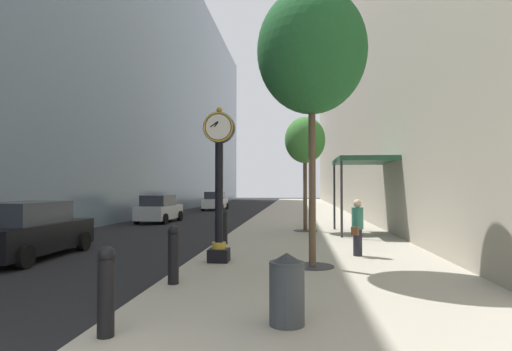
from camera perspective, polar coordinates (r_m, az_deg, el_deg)
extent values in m
plane|color=black|center=(30.43, 0.05, -5.72)|extent=(110.00, 110.00, 0.00)
cube|color=#ADA593|center=(33.28, 6.66, -5.24)|extent=(7.08, 80.00, 0.14)
cube|color=slate|center=(37.86, -18.91, 13.61)|extent=(9.00, 80.00, 24.13)
cube|color=#A89E89|center=(37.26, 19.96, 21.40)|extent=(9.00, 80.00, 33.38)
cube|color=black|center=(11.39, -5.17, -10.94)|extent=(0.55, 0.55, 0.35)
cylinder|color=gold|center=(11.35, -5.17, -9.62)|extent=(0.39, 0.38, 0.18)
cylinder|color=black|center=(11.24, -5.15, -2.34)|extent=(0.22, 0.22, 2.70)
cylinder|color=black|center=(11.36, -5.12, 6.61)|extent=(0.84, 0.28, 0.84)
torus|color=gold|center=(11.21, -5.27, 6.72)|extent=(0.82, 0.05, 0.82)
cylinder|color=white|center=(11.21, -5.27, 6.72)|extent=(0.69, 0.01, 0.69)
cylinder|color=white|center=(11.50, -4.98, 6.50)|extent=(0.69, 0.01, 0.69)
sphere|color=gold|center=(11.44, -5.12, 9.05)|extent=(0.16, 0.16, 0.16)
cube|color=black|center=(11.22, -5.53, 7.06)|extent=(0.13, 0.01, 0.15)
cube|color=black|center=(11.24, -5.81, 7.08)|extent=(0.23, 0.01, 0.17)
cylinder|color=black|center=(6.14, -20.07, -15.65)|extent=(0.23, 0.23, 1.04)
sphere|color=black|center=(6.02, -20.01, -10.27)|extent=(0.24, 0.24, 0.24)
cylinder|color=black|center=(8.93, -11.37, -11.25)|extent=(0.23, 0.23, 1.04)
sphere|color=black|center=(8.86, -11.35, -7.54)|extent=(0.24, 0.24, 0.24)
cylinder|color=black|center=(14.84, -4.40, -7.43)|extent=(0.23, 0.23, 1.04)
sphere|color=black|center=(14.79, -4.40, -5.19)|extent=(0.24, 0.24, 0.24)
cylinder|color=#333335|center=(10.80, 7.83, -12.33)|extent=(1.10, 1.10, 0.02)
cylinder|color=brown|center=(10.62, 7.78, -0.44)|extent=(0.18, 0.18, 4.47)
ellipsoid|color=#23602D|center=(11.18, 7.72, 16.70)|extent=(2.82, 2.82, 3.25)
cylinder|color=#333335|center=(19.34, 6.84, -7.59)|extent=(1.10, 1.10, 0.02)
cylinder|color=brown|center=(19.24, 6.82, -2.40)|extent=(0.18, 0.18, 3.52)
ellipsoid|color=#428438|center=(19.37, 6.80, 4.92)|extent=(1.88, 1.88, 2.16)
cylinder|color=#383D42|center=(6.29, 4.29, -15.95)|extent=(0.52, 0.52, 0.92)
cone|color=#272A2E|center=(6.19, 4.28, -11.36)|extent=(0.53, 0.53, 0.16)
cylinder|color=#23232D|center=(12.63, 13.90, -8.98)|extent=(0.35, 0.35, 0.79)
cylinder|color=#337560|center=(12.56, 13.88, -5.77)|extent=(0.46, 0.46, 0.64)
sphere|color=beige|center=(12.53, 13.86, -3.77)|extent=(0.24, 0.24, 0.24)
cube|color=brown|center=(12.38, 13.55, -7.49)|extent=(0.23, 0.20, 0.24)
cube|color=#235138|center=(18.73, 14.63, 2.03)|extent=(2.40, 3.60, 0.20)
cylinder|color=#333338|center=(16.97, 11.77, -3.02)|extent=(0.10, 0.10, 3.20)
cylinder|color=#333338|center=(20.15, 10.80, -2.81)|extent=(0.10, 0.10, 3.20)
cube|color=#B7BABF|center=(26.15, -13.23, -4.96)|extent=(1.84, 4.07, 0.81)
cube|color=#282D38|center=(25.93, -13.38, -3.40)|extent=(1.58, 2.30, 0.67)
cylinder|color=black|center=(27.74, -13.88, -5.40)|extent=(0.24, 0.65, 0.64)
cylinder|color=black|center=(27.17, -10.52, -5.50)|extent=(0.24, 0.65, 0.64)
cylinder|color=black|center=(25.23, -16.16, -5.76)|extent=(0.24, 0.65, 0.64)
cylinder|color=black|center=(24.59, -12.51, -5.90)|extent=(0.24, 0.65, 0.64)
cube|color=silver|center=(39.56, -5.66, -3.84)|extent=(1.81, 4.25, 0.85)
cube|color=#282D38|center=(39.33, -5.71, -2.76)|extent=(1.59, 2.38, 0.69)
cylinder|color=black|center=(41.16, -6.50, -4.20)|extent=(0.22, 0.64, 0.64)
cylinder|color=black|center=(40.83, -4.04, -4.23)|extent=(0.22, 0.64, 0.64)
cylinder|color=black|center=(38.34, -7.38, -4.39)|extent=(0.22, 0.64, 0.64)
cylinder|color=black|center=(37.99, -4.74, -4.42)|extent=(0.22, 0.64, 0.64)
cube|color=black|center=(14.37, -28.77, -7.51)|extent=(1.85, 4.66, 0.84)
cube|color=#282D38|center=(14.12, -29.25, -4.59)|extent=(1.60, 2.62, 0.68)
cylinder|color=black|center=(16.19, -28.34, -7.96)|extent=(0.23, 0.64, 0.64)
cylinder|color=black|center=(15.33, -22.77, -8.40)|extent=(0.23, 0.64, 0.64)
cylinder|color=black|center=(12.63, -29.37, -9.79)|extent=(0.23, 0.64, 0.64)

